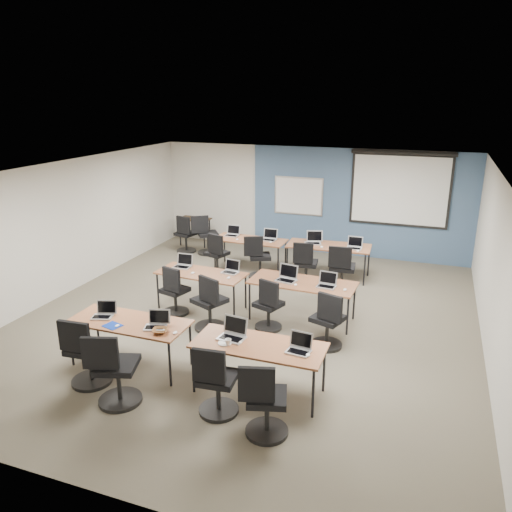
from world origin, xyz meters
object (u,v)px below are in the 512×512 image
at_px(task_chair_7, 328,325).
at_px(task_chair_11, 341,273).
at_px(projector_screen, 400,185).
at_px(laptop_7, 327,283).
at_px(whiteboard, 298,196).
at_px(spare_chair_b, 185,237).
at_px(task_chair_9, 258,261).
at_px(task_chair_3, 264,406).
at_px(training_table_mid_right, 302,284).
at_px(task_chair_4, 174,295).
at_px(laptop_11, 354,246).
at_px(laptop_1, 157,323).
at_px(laptop_0, 104,313).
at_px(laptop_4, 183,264).
at_px(task_chair_6, 269,309).
at_px(training_table_back_right, 329,247).
at_px(task_chair_0, 87,357).
at_px(laptop_3, 299,347).
at_px(task_chair_1, 114,375).
at_px(task_chair_8, 217,257).
at_px(laptop_5, 231,269).
at_px(laptop_10, 314,240).
at_px(task_chair_5, 210,307).
at_px(task_chair_2, 216,386).
at_px(training_table_back_left, 250,241).
at_px(laptop_9, 269,237).
at_px(training_table_front_left, 129,324).
at_px(laptop_2, 233,333).
at_px(laptop_6, 287,277).
at_px(training_table_mid_left, 201,275).
at_px(utility_table, 195,222).
at_px(task_chair_10, 305,268).
at_px(laptop_8, 232,233).

distance_m(task_chair_7, task_chair_11, 2.45).
bearing_deg(projector_screen, laptop_7, -101.14).
bearing_deg(whiteboard, spare_chair_b, -156.03).
bearing_deg(task_chair_9, task_chair_3, -93.80).
bearing_deg(laptop_7, training_table_mid_right, 178.26).
bearing_deg(task_chair_4, task_chair_3, -30.81).
height_order(task_chair_7, laptop_11, task_chair_7).
relative_size(laptop_1, task_chair_7, 0.31).
bearing_deg(laptop_0, laptop_4, 71.42).
xyz_separation_m(training_table_mid_right, task_chair_6, (-0.44, -0.61, -0.29)).
bearing_deg(laptop_0, training_table_back_right, 46.16).
height_order(task_chair_0, laptop_3, task_chair_0).
xyz_separation_m(task_chair_1, task_chair_8, (-0.82, 5.08, -0.03)).
bearing_deg(training_table_mid_right, training_table_back_right, 93.06).
bearing_deg(laptop_5, task_chair_4, -136.17).
bearing_deg(task_chair_1, laptop_0, 113.10).
relative_size(task_chair_0, task_chair_8, 1.07).
bearing_deg(laptop_10, laptop_7, -89.71).
distance_m(task_chair_3, task_chair_9, 5.46).
distance_m(laptop_3, task_chair_5, 2.53).
bearing_deg(laptop_7, task_chair_3, -85.68).
relative_size(projector_screen, task_chair_2, 2.39).
xyz_separation_m(laptop_3, laptop_11, (-0.08, 4.86, 0.00)).
bearing_deg(training_table_back_left, laptop_9, 14.34).
height_order(task_chair_1, spare_chair_b, task_chair_1).
relative_size(training_table_front_left, training_table_mid_right, 0.95).
bearing_deg(task_chair_6, laptop_2, -68.34).
height_order(laptop_2, laptop_11, laptop_2).
height_order(training_table_front_left, laptop_3, laptop_3).
height_order(task_chair_2, task_chair_4, task_chair_2).
distance_m(whiteboard, task_chair_1, 7.60).
bearing_deg(whiteboard, laptop_6, -77.23).
relative_size(training_table_back_right, task_chair_0, 1.76).
height_order(training_table_mid_left, laptop_7, laptop_7).
bearing_deg(laptop_2, utility_table, 127.75).
relative_size(laptop_7, laptop_11, 0.98).
bearing_deg(projector_screen, laptop_11, -113.32).
height_order(task_chair_1, laptop_4, task_chair_1).
bearing_deg(task_chair_5, laptop_9, 114.20).
bearing_deg(laptop_2, task_chair_5, 132.53).
bearing_deg(task_chair_10, task_chair_5, -117.97).
relative_size(laptop_2, laptop_6, 1.00).
bearing_deg(laptop_4, task_chair_8, 90.05).
bearing_deg(task_chair_5, utility_table, 143.09).
bearing_deg(training_table_back_right, task_chair_4, -130.03).
distance_m(laptop_3, task_chair_9, 4.74).
xyz_separation_m(training_table_back_right, laptop_7, (0.50, -2.47, 0.10)).
height_order(laptop_8, task_chair_11, task_chair_11).
bearing_deg(spare_chair_b, laptop_9, 0.94).
distance_m(training_table_back_right, laptop_6, 2.44).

